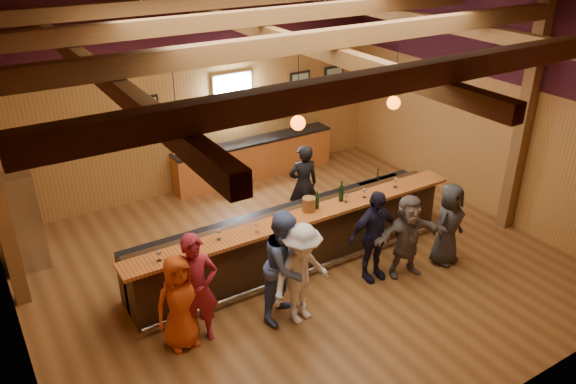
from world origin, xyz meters
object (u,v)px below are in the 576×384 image
Objects in this scene: customer_white at (301,274)px; bottle_a at (317,202)px; back_bar_cabinet at (255,159)px; customer_navy at (374,236)px; customer_dark at (448,224)px; stainless_fridge at (18,221)px; customer_orange at (180,302)px; customer_denim at (286,265)px; ice_bucket at (309,204)px; bar_counter at (293,237)px; bartender at (303,185)px; customer_brown at (407,236)px; customer_redvest at (196,289)px.

bottle_a is (1.09, 1.19, 0.40)m from customer_white.
back_bar_cabinet is 2.42× the size of customer_navy.
back_bar_cabinet is at bearing 87.93° from customer_dark.
stainless_fridge is 3.79m from customer_orange.
customer_denim is 1.46m from ice_bucket.
bar_counter is at bearing 21.08° from customer_orange.
stainless_fridge is 1.07× the size of bartender.
ice_bucket is (-1.29, 1.10, 0.48)m from customer_brown.
customer_white is 1.66m from bottle_a.
customer_navy reaches higher than back_bar_cabinet.
bartender reaches higher than customer_brown.
customer_brown is (2.21, 0.08, -0.08)m from customer_white.
customer_navy is at bearing -58.22° from bottle_a.
customer_redvest is 3.16m from customer_navy.
customer_brown is 4.70× the size of bottle_a.
customer_denim is at bearing 63.36° from bartender.
customer_orange is at bearing 143.59° from customer_denim.
customer_redvest is (1.85, -3.45, -0.03)m from stainless_fridge.
customer_orange is 3.42m from customer_navy.
bartender is (3.49, 2.13, 0.09)m from customer_orange.
customer_redvest is 3.74m from customer_brown.
bar_counter is at bearing 130.99° from customer_navy.
customer_denim reaches higher than stainless_fridge.
customer_denim is (3.23, -3.65, 0.01)m from stainless_fridge.
back_bar_cabinet is at bearing 58.03° from customer_white.
customer_redvest is 4.63m from customer_dark.
customer_denim is 1.78m from customer_navy.
customer_redvest is at bearing -163.74° from bottle_a.
customer_navy is at bearing -50.78° from ice_bucket.
customer_orange is 0.89× the size of bartender.
stainless_fridge is 3.91m from customer_redvest.
customer_brown reaches higher than back_bar_cabinet.
back_bar_cabinet is 2.38× the size of bartender.
customer_dark is at bearing 10.00° from customer_redvest.
bottle_a is (4.45, -2.69, 0.34)m from stainless_fridge.
bartender is (1.72, 2.57, 0.01)m from customer_white.
ice_bucket is (-0.80, -1.38, 0.39)m from bartender.
customer_dark reaches higher than customer_orange.
customer_brown reaches higher than ice_bucket.
bar_counter is 2.73m from customer_orange.
customer_orange is 0.85× the size of customer_redvest.
customer_brown is at bearing -86.87° from back_bar_cabinet.
stainless_fridge is 1.18× the size of customer_dark.
customer_navy is (5.00, -3.58, -0.07)m from stainless_fridge.
customer_brown is (0.27, -4.91, 0.28)m from back_bar_cabinet.
bartender is at bearing 31.16° from customer_orange.
customer_orange is at bearing -166.41° from customer_redvest.
customer_denim reaches higher than customer_dark.
back_bar_cabinet is 5.37m from customer_white.
customer_orange is 0.29m from customer_redvest.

